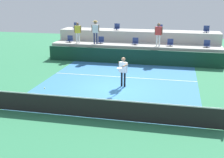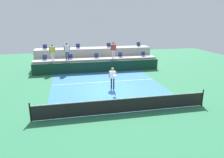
{
  "view_description": "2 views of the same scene",
  "coord_description": "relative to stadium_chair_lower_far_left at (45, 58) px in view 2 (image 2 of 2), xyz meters",
  "views": [
    {
      "loc": [
        3.16,
        -15.09,
        5.21
      ],
      "look_at": [
        0.03,
        -1.0,
        0.88
      ],
      "focal_mm": 47.17,
      "sensor_mm": 36.0,
      "label": 1
    },
    {
      "loc": [
        -3.11,
        -15.16,
        5.44
      ],
      "look_at": [
        -0.06,
        -1.02,
        1.25
      ],
      "focal_mm": 34.14,
      "sensor_mm": 36.0,
      "label": 2
    }
  ],
  "objects": [
    {
      "name": "stadium_chair_upper_right",
      "position": [
        7.03,
        1.8,
        0.85
      ],
      "size": [
        0.44,
        0.4,
        0.52
      ],
      "color": "#2D2D33",
      "rests_on": "seating_tier_upper"
    },
    {
      "name": "tennis_ball",
      "position": [
        2.25,
        -9.7,
        -0.83
      ],
      "size": [
        0.07,
        0.07,
        0.07
      ],
      "color": "#CCE033"
    },
    {
      "name": "sponsor_backboard",
      "position": [
        5.3,
        -1.23,
        -0.91
      ],
      "size": [
        13.0,
        0.16,
        1.1
      ],
      "primitive_type": "cube",
      "color": "#0F3323",
      "rests_on": "ground_plane"
    },
    {
      "name": "spectator_leaning_on_rail",
      "position": [
        7.09,
        -0.38,
        0.83
      ],
      "size": [
        0.6,
        0.27,
        1.72
      ],
      "color": "white",
      "rests_on": "seating_tier_lower"
    },
    {
      "name": "seating_tier_upper",
      "position": [
        5.3,
        1.87,
        -0.41
      ],
      "size": [
        13.0,
        1.8,
        2.1
      ],
      "primitive_type": "cube",
      "color": "#ADAAA3",
      "rests_on": "ground_plane"
    },
    {
      "name": "court_service_line",
      "position": [
        5.3,
        -4.83,
        -1.46
      ],
      "size": [
        9.0,
        0.06,
        0.0
      ],
      "primitive_type": "cube",
      "color": "white",
      "rests_on": "ground_plane"
    },
    {
      "name": "stadium_chair_lower_left",
      "position": [
        2.59,
        0.0,
        0.0
      ],
      "size": [
        0.44,
        0.4,
        0.52
      ],
      "color": "#2D2D33",
      "rests_on": "seating_tier_lower"
    },
    {
      "name": "stadium_chair_upper_far_left",
      "position": [
        -0.06,
        1.8,
        0.85
      ],
      "size": [
        0.44,
        0.4,
        0.52
      ],
      "color": "#2D2D33",
      "rests_on": "seating_tier_upper"
    },
    {
      "name": "court_inner_paint",
      "position": [
        5.3,
        -6.23,
        -1.46
      ],
      "size": [
        9.0,
        10.0,
        0.01
      ],
      "primitive_type": "cube",
      "color": "teal",
      "rests_on": "ground_plane"
    },
    {
      "name": "seating_tier_lower",
      "position": [
        5.3,
        0.07,
        -0.84
      ],
      "size": [
        13.0,
        1.8,
        1.25
      ],
      "primitive_type": "cube",
      "color": "#ADAAA3",
      "rests_on": "ground_plane"
    },
    {
      "name": "stadium_chair_lower_far_right",
      "position": [
        10.62,
        0.0,
        0.0
      ],
      "size": [
        0.44,
        0.4,
        0.52
      ],
      "color": "#2D2D33",
      "rests_on": "seating_tier_lower"
    },
    {
      "name": "tennis_net",
      "position": [
        5.3,
        -11.23,
        -0.97
      ],
      "size": [
        10.48,
        0.08,
        1.07
      ],
      "color": "black",
      "rests_on": "ground_plane"
    },
    {
      "name": "stadium_chair_lower_right",
      "position": [
        7.97,
        0.0,
        0.0
      ],
      "size": [
        0.44,
        0.4,
        0.52
      ],
      "color": "#2D2D33",
      "rests_on": "seating_tier_lower"
    },
    {
      "name": "tennis_player",
      "position": [
        5.62,
        -6.72,
        -0.43
      ],
      "size": [
        0.57,
        1.29,
        1.7
      ],
      "color": "black",
      "rests_on": "ground_plane"
    },
    {
      "name": "stadium_chair_upper_left",
      "position": [
        3.51,
        1.8,
        0.85
      ],
      "size": [
        0.44,
        0.4,
        0.52
      ],
      "color": "#2D2D33",
      "rests_on": "seating_tier_upper"
    },
    {
      "name": "stadium_chair_lower_center",
      "position": [
        5.33,
        0.0,
        0.0
      ],
      "size": [
        0.44,
        0.4,
        0.52
      ],
      "color": "#2D2D33",
      "rests_on": "seating_tier_lower"
    },
    {
      "name": "stadium_chair_lower_far_left",
      "position": [
        0.0,
        0.0,
        0.0
      ],
      "size": [
        0.44,
        0.4,
        0.52
      ],
      "color": "#2D2D33",
      "rests_on": "seating_tier_lower"
    },
    {
      "name": "spectator_with_hat",
      "position": [
        2.26,
        -0.38,
        0.9
      ],
      "size": [
        0.61,
        0.49,
        1.8
      ],
      "color": "navy",
      "rests_on": "seating_tier_lower"
    },
    {
      "name": "spectator_in_white",
      "position": [
        0.82,
        -0.38,
        0.76
      ],
      "size": [
        0.57,
        0.28,
        1.63
      ],
      "color": "white",
      "rests_on": "seating_tier_lower"
    },
    {
      "name": "ground_plane",
      "position": [
        5.3,
        -7.23,
        -1.46
      ],
      "size": [
        40.0,
        40.0,
        0.0
      ],
      "primitive_type": "plane",
      "color": "#2D754C"
    },
    {
      "name": "stadium_chair_upper_far_right",
      "position": [
        10.65,
        1.8,
        0.85
      ],
      "size": [
        0.44,
        0.4,
        0.52
      ],
      "color": "#2D2D33",
      "rests_on": "seating_tier_upper"
    }
  ]
}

